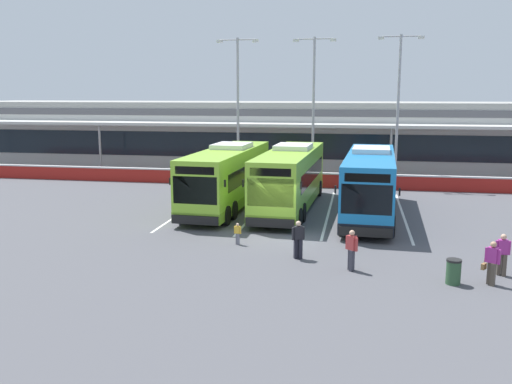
{
  "coord_description": "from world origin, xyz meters",
  "views": [
    {
      "loc": [
        3.69,
        -25.69,
        6.85
      ],
      "look_at": [
        -1.66,
        3.0,
        1.6
      ],
      "focal_mm": 38.8,
      "sensor_mm": 36.0,
      "label": 1
    }
  ],
  "objects_px": {
    "coach_bus_leftmost": "(228,178)",
    "pedestrian_with_handbag": "(492,262)",
    "pedestrian_approaching_bus": "(298,238)",
    "lamp_post_west": "(238,100)",
    "pedestrian_in_dark_coat": "(502,253)",
    "lamp_post_centre": "(313,100)",
    "litter_bin": "(453,272)",
    "pedestrian_near_bin": "(352,249)",
    "coach_bus_centre": "(370,184)",
    "pedestrian_child": "(238,233)",
    "coach_bus_left_centre": "(290,179)",
    "lamp_post_east": "(398,101)"
  },
  "relations": [
    {
      "from": "coach_bus_leftmost",
      "to": "pedestrian_with_handbag",
      "type": "height_order",
      "value": "coach_bus_leftmost"
    },
    {
      "from": "pedestrian_approaching_bus",
      "to": "lamp_post_west",
      "type": "height_order",
      "value": "lamp_post_west"
    },
    {
      "from": "pedestrian_in_dark_coat",
      "to": "lamp_post_west",
      "type": "relative_size",
      "value": 0.15
    },
    {
      "from": "lamp_post_centre",
      "to": "litter_bin",
      "type": "height_order",
      "value": "lamp_post_centre"
    },
    {
      "from": "pedestrian_near_bin",
      "to": "lamp_post_west",
      "type": "relative_size",
      "value": 0.15
    },
    {
      "from": "coach_bus_leftmost",
      "to": "lamp_post_centre",
      "type": "xyz_separation_m",
      "value": [
        4.19,
        10.91,
        4.5
      ]
    },
    {
      "from": "litter_bin",
      "to": "pedestrian_with_handbag",
      "type": "bearing_deg",
      "value": 7.01
    },
    {
      "from": "pedestrian_approaching_bus",
      "to": "lamp_post_centre",
      "type": "relative_size",
      "value": 0.15
    },
    {
      "from": "coach_bus_centre",
      "to": "litter_bin",
      "type": "height_order",
      "value": "coach_bus_centre"
    },
    {
      "from": "pedestrian_in_dark_coat",
      "to": "pedestrian_child",
      "type": "relative_size",
      "value": 1.61
    },
    {
      "from": "coach_bus_centre",
      "to": "lamp_post_west",
      "type": "distance_m",
      "value": 15.87
    },
    {
      "from": "coach_bus_left_centre",
      "to": "pedestrian_approaching_bus",
      "type": "bearing_deg",
      "value": -81.06
    },
    {
      "from": "pedestrian_near_bin",
      "to": "coach_bus_leftmost",
      "type": "bearing_deg",
      "value": 124.4
    },
    {
      "from": "lamp_post_west",
      "to": "litter_bin",
      "type": "distance_m",
      "value": 26.58
    },
    {
      "from": "coach_bus_centre",
      "to": "pedestrian_with_handbag",
      "type": "relative_size",
      "value": 7.56
    },
    {
      "from": "pedestrian_in_dark_coat",
      "to": "litter_bin",
      "type": "relative_size",
      "value": 1.74
    },
    {
      "from": "coach_bus_centre",
      "to": "pedestrian_child",
      "type": "height_order",
      "value": "coach_bus_centre"
    },
    {
      "from": "coach_bus_leftmost",
      "to": "lamp_post_west",
      "type": "xyz_separation_m",
      "value": [
        -1.67,
        10.53,
        4.5
      ]
    },
    {
      "from": "coach_bus_centre",
      "to": "pedestrian_with_handbag",
      "type": "height_order",
      "value": "coach_bus_centre"
    },
    {
      "from": "coach_bus_left_centre",
      "to": "pedestrian_in_dark_coat",
      "type": "bearing_deg",
      "value": -48.74
    },
    {
      "from": "coach_bus_left_centre",
      "to": "lamp_post_east",
      "type": "relative_size",
      "value": 1.11
    },
    {
      "from": "coach_bus_centre",
      "to": "pedestrian_in_dark_coat",
      "type": "distance_m",
      "value": 10.89
    },
    {
      "from": "coach_bus_centre",
      "to": "litter_bin",
      "type": "bearing_deg",
      "value": -75.61
    },
    {
      "from": "coach_bus_left_centre",
      "to": "pedestrian_approaching_bus",
      "type": "distance_m",
      "value": 10.16
    },
    {
      "from": "lamp_post_centre",
      "to": "litter_bin",
      "type": "relative_size",
      "value": 11.83
    },
    {
      "from": "pedestrian_approaching_bus",
      "to": "lamp_post_centre",
      "type": "distance_m",
      "value": 21.53
    },
    {
      "from": "pedestrian_child",
      "to": "pedestrian_with_handbag",
      "type": "bearing_deg",
      "value": -19.56
    },
    {
      "from": "pedestrian_with_handbag",
      "to": "lamp_post_east",
      "type": "distance_m",
      "value": 22.7
    },
    {
      "from": "pedestrian_with_handbag",
      "to": "lamp_post_centre",
      "type": "xyz_separation_m",
      "value": [
        -8.37,
        22.72,
        5.43
      ]
    },
    {
      "from": "coach_bus_leftmost",
      "to": "coach_bus_centre",
      "type": "distance_m",
      "value": 8.45
    },
    {
      "from": "pedestrian_child",
      "to": "lamp_post_west",
      "type": "distance_m",
      "value": 20.01
    },
    {
      "from": "lamp_post_east",
      "to": "pedestrian_approaching_bus",
      "type": "bearing_deg",
      "value": -104.27
    },
    {
      "from": "coach_bus_leftmost",
      "to": "pedestrian_approaching_bus",
      "type": "bearing_deg",
      "value": -61.54
    },
    {
      "from": "pedestrian_child",
      "to": "pedestrian_in_dark_coat",
      "type": "bearing_deg",
      "value": -12.65
    },
    {
      "from": "pedestrian_in_dark_coat",
      "to": "pedestrian_approaching_bus",
      "type": "bearing_deg",
      "value": 174.68
    },
    {
      "from": "pedestrian_with_handbag",
      "to": "lamp_post_east",
      "type": "height_order",
      "value": "lamp_post_east"
    },
    {
      "from": "pedestrian_in_dark_coat",
      "to": "pedestrian_near_bin",
      "type": "height_order",
      "value": "same"
    },
    {
      "from": "coach_bus_left_centre",
      "to": "lamp_post_centre",
      "type": "height_order",
      "value": "lamp_post_centre"
    },
    {
      "from": "coach_bus_left_centre",
      "to": "pedestrian_with_handbag",
      "type": "bearing_deg",
      "value": -53.64
    },
    {
      "from": "lamp_post_centre",
      "to": "lamp_post_east",
      "type": "height_order",
      "value": "same"
    },
    {
      "from": "pedestrian_child",
      "to": "pedestrian_approaching_bus",
      "type": "bearing_deg",
      "value": -29.8
    },
    {
      "from": "lamp_post_centre",
      "to": "coach_bus_left_centre",
      "type": "bearing_deg",
      "value": -92.11
    },
    {
      "from": "pedestrian_child",
      "to": "litter_bin",
      "type": "bearing_deg",
      "value": -23.09
    },
    {
      "from": "lamp_post_east",
      "to": "pedestrian_with_handbag",
      "type": "bearing_deg",
      "value": -84.54
    },
    {
      "from": "coach_bus_left_centre",
      "to": "lamp_post_east",
      "type": "bearing_deg",
      "value": 56.4
    },
    {
      "from": "lamp_post_centre",
      "to": "litter_bin",
      "type": "xyz_separation_m",
      "value": [
        7.05,
        -22.88,
        -5.82
      ]
    },
    {
      "from": "litter_bin",
      "to": "coach_bus_leftmost",
      "type": "bearing_deg",
      "value": 133.21
    },
    {
      "from": "coach_bus_centre",
      "to": "pedestrian_with_handbag",
      "type": "xyz_separation_m",
      "value": [
        4.16,
        -10.92,
        -0.93
      ]
    },
    {
      "from": "lamp_post_east",
      "to": "pedestrian_child",
      "type": "bearing_deg",
      "value": -113.71
    },
    {
      "from": "coach_bus_centre",
      "to": "litter_bin",
      "type": "relative_size",
      "value": 13.16
    }
  ]
}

